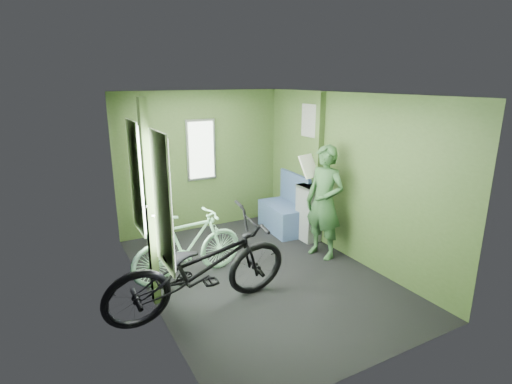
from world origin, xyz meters
TOP-DOWN VIEW (x-y plane):
  - room at (-0.04, 0.04)m, footprint 4.00×4.02m
  - bicycle_black at (-0.97, -0.47)m, footprint 2.11×1.01m
  - bicycle_mint at (-0.83, 0.36)m, footprint 1.53×0.60m
  - passenger at (1.08, 0.09)m, footprint 0.53×0.75m
  - waste_box at (1.26, 0.67)m, footprint 0.26×0.37m
  - bench_seat at (1.15, 1.20)m, footprint 0.57×0.94m

SIDE VIEW (x-z plane):
  - bicycle_black at x=-0.97m, z-range -0.61..0.61m
  - bicycle_mint at x=-0.83m, z-range -0.46..0.46m
  - bench_seat at x=1.15m, z-range -0.20..0.76m
  - waste_box at x=1.26m, z-range 0.00..0.89m
  - passenger at x=1.08m, z-range 0.00..1.61m
  - room at x=-0.04m, z-range 0.28..2.59m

